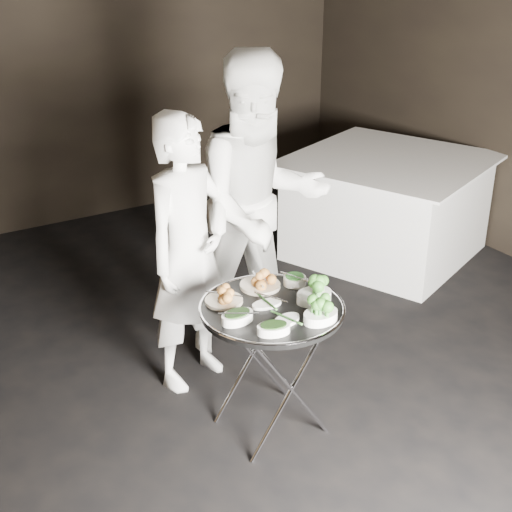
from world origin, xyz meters
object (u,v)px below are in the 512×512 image
waiter_left (189,254)px  waiter_right (260,206)px  tray_stand (271,363)px  dining_table (387,207)px  serving_tray (272,308)px

waiter_left → waiter_right: waiter_right is taller
tray_stand → dining_table: size_ratio=0.50×
waiter_left → waiter_right: bearing=-5.4°
waiter_left → dining_table: bearing=0.2°
tray_stand → waiter_right: (0.43, 0.79, 0.52)m
tray_stand → waiter_right: 1.04m
waiter_left → waiter_right: (0.56, 0.14, 0.13)m
tray_stand → dining_table: (2.02, 1.41, 0.01)m
serving_tray → dining_table: (2.02, 1.41, -0.32)m
waiter_right → dining_table: 1.78m
serving_tray → waiter_left: size_ratio=0.46×
waiter_right → dining_table: (1.59, 0.62, -0.52)m
dining_table → serving_tray: bearing=-145.0°
waiter_left → dining_table: 2.31m
serving_tray → dining_table: 2.48m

